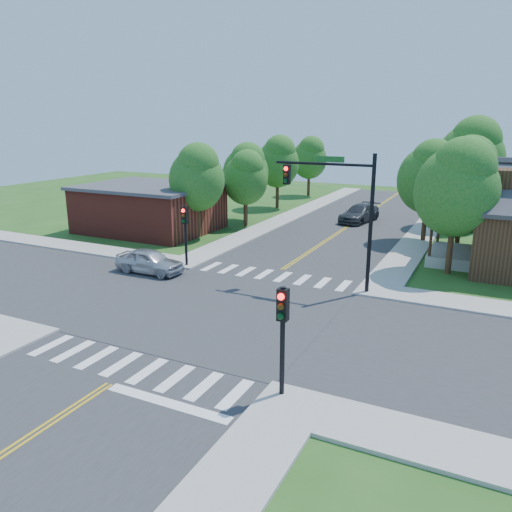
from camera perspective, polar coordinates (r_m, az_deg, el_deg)
The scene contains 25 objects.
ground at distance 23.78m, azimuth -4.17°, elevation -6.38°, with size 100.00×100.00×0.00m, color #244D18.
road_ns at distance 23.78m, azimuth -4.18°, elevation -6.34°, with size 10.00×90.00×0.04m, color #2D2D30.
road_ew at distance 23.77m, azimuth -4.18°, elevation -6.33°, with size 90.00×10.00×0.04m, color #2D2D30.
intersection_patch at distance 23.78m, azimuth -4.17°, elevation -6.38°, with size 10.20×10.20×0.06m, color #2D2D30.
sidewalk_nw at distance 44.97m, azimuth -11.50°, elevation 3.85°, with size 40.00×40.00×0.14m.
crosswalk_north at distance 28.97m, azimuth 2.00°, elevation -2.23°, with size 8.85×2.00×0.01m.
crosswalk_south at distance 19.17m, azimuth -13.75°, elevation -12.26°, with size 8.85×2.00×0.01m.
centerline at distance 23.77m, azimuth -4.18°, elevation -6.28°, with size 0.30×90.00×0.01m.
stop_bar at distance 16.86m, azimuth -10.06°, elevation -16.32°, with size 4.60×0.45×0.09m, color white.
signal_mast_ne at distance 25.98m, azimuth 9.48°, elevation 6.42°, with size 5.30×0.42×7.20m.
signal_pole_se at distance 15.78m, azimuth 3.04°, elevation -7.51°, with size 0.34×0.42×3.80m.
signal_pole_nw at distance 30.44m, azimuth -8.12°, elevation 3.57°, with size 0.34×0.42×3.80m.
building_nw at distance 41.64m, azimuth -12.05°, elevation 5.45°, with size 10.40×8.40×3.73m.
tree_e_a at distance 30.52m, azimuth 22.10°, elevation 7.47°, with size 4.67×4.43×7.94m.
tree_e_b at distance 37.39m, azimuth 22.83°, elevation 8.54°, with size 4.60×4.37×7.83m.
tree_e_c at distance 45.08m, azimuth 23.40°, elevation 10.56°, with size 5.39×5.12×9.16m.
tree_e_d at distance 54.34m, azimuth 23.95°, elevation 9.90°, with size 4.37×4.15×7.42m.
tree_w_a at distance 37.94m, azimuth -6.74°, elevation 9.07°, with size 4.24×4.03×7.21m.
tree_w_b at distance 44.37m, azimuth -1.13°, elevation 9.84°, with size 4.08×3.88×6.94m.
tree_w_c at distance 51.01m, azimuth 2.56°, elevation 10.86°, with size 4.34×4.12×7.37m.
tree_w_d at distance 59.82m, azimuth 6.17°, elevation 11.21°, with size 4.12×3.91×7.00m.
tree_house at distance 38.27m, azimuth 19.25°, elevation 8.71°, with size 4.43×4.21×7.53m.
tree_bldg at distance 41.97m, azimuth -1.17°, elevation 9.09°, with size 3.80×3.61×6.45m.
car_silver at distance 29.96m, azimuth -12.07°, elevation -0.64°, with size 4.19×1.70×1.43m, color silver.
car_dgrey at distance 45.08m, azimuth 11.73°, elevation 4.74°, with size 3.01×5.44×1.49m, color #323438.
Camera 1 is at (11.25, -19.02, 8.78)m, focal length 35.00 mm.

